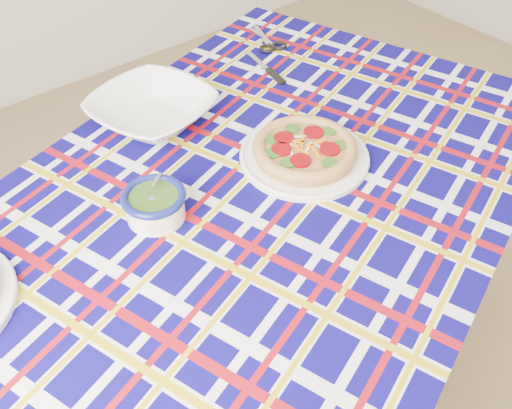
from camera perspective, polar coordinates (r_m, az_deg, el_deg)
floor at (r=2.15m, az=12.04°, el=-7.86°), size 4.00×4.00×0.00m
dining_table at (r=1.34m, az=-0.34°, el=-1.59°), size 1.88×1.49×0.77m
tablecloth at (r=1.32m, az=-0.35°, el=-0.81°), size 1.92×1.53×0.11m
main_focaccia_plate at (r=1.37m, az=4.91°, el=5.53°), size 0.42×0.42×0.06m
pesto_bowl at (r=1.23m, az=-10.12°, el=0.18°), size 0.16×0.16×0.08m
serving_bowl at (r=1.51m, az=-10.35°, el=9.27°), size 0.37×0.37×0.07m
table_knife at (r=1.77m, az=0.24°, el=14.16°), size 0.06×0.23×0.01m
kitchen_scissors at (r=1.91m, az=0.62°, el=16.50°), size 0.14×0.22×0.02m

